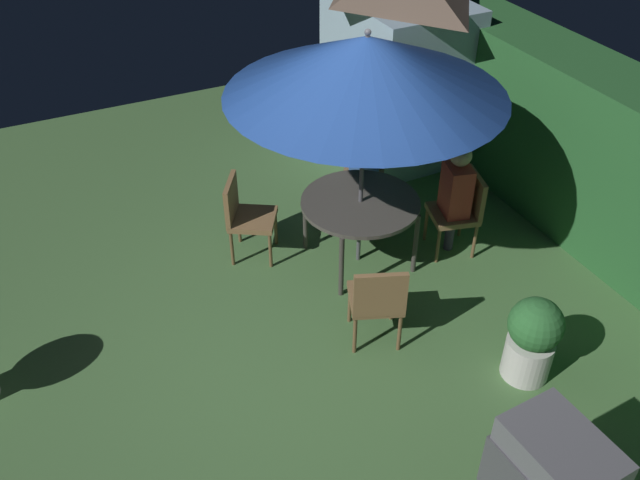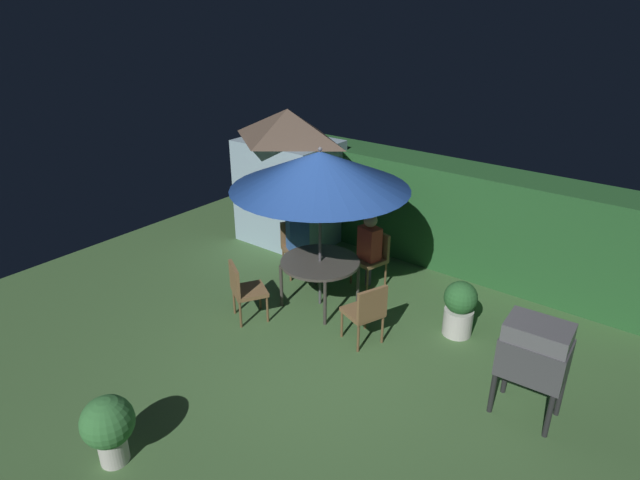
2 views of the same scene
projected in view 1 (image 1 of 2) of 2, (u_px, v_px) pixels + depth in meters
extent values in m
plane|color=#47703D|center=(303.00, 332.00, 6.31)|extent=(11.00, 11.00, 0.00)
cube|color=#28602D|center=(611.00, 165.00, 6.97)|extent=(7.38, 0.88, 1.80)
cube|color=#9EBCD1|center=(396.00, 77.00, 8.53)|extent=(1.76, 1.32, 1.97)
cube|color=gray|center=(438.00, 83.00, 8.90)|extent=(0.73, 0.04, 1.54)
cylinder|color=#47423D|center=(360.00, 203.00, 6.75)|extent=(1.20, 1.20, 0.04)
cylinder|color=#3C3834|center=(305.00, 221.00, 7.13)|extent=(0.05, 0.05, 0.70)
cylinder|color=#3C3834|center=(341.00, 267.00, 6.52)|extent=(0.05, 0.05, 0.70)
cylinder|color=#3C3834|center=(375.00, 202.00, 7.42)|extent=(0.05, 0.05, 0.70)
cylinder|color=#3C3834|center=(416.00, 244.00, 6.81)|extent=(0.05, 0.05, 0.70)
cylinder|color=#4C4C51|center=(362.00, 160.00, 6.45)|extent=(0.04, 0.04, 2.42)
cone|color=navy|center=(366.00, 66.00, 5.88)|extent=(2.56, 2.56, 0.53)
sphere|color=#4C4C51|center=(368.00, 32.00, 5.70)|extent=(0.06, 0.06, 0.06)
cube|color=slate|center=(561.00, 452.00, 3.98)|extent=(0.69, 0.52, 0.20)
cylinder|color=#262628|center=(529.00, 478.00, 4.77)|extent=(0.06, 0.06, 0.55)
cube|color=olive|center=(453.00, 214.00, 7.06)|extent=(0.56, 0.56, 0.06)
cube|color=olive|center=(475.00, 194.00, 6.95)|extent=(0.46, 0.17, 0.45)
cylinder|color=brown|center=(475.00, 240.00, 7.07)|extent=(0.04, 0.04, 0.45)
cylinder|color=brown|center=(461.00, 219.00, 7.38)|extent=(0.04, 0.04, 0.45)
cylinder|color=brown|center=(438.00, 245.00, 7.01)|extent=(0.04, 0.04, 0.45)
cylinder|color=brown|center=(426.00, 223.00, 7.32)|extent=(0.04, 0.04, 0.45)
cube|color=olive|center=(364.00, 171.00, 7.75)|extent=(0.63, 0.63, 0.06)
cube|color=olive|center=(365.00, 144.00, 7.78)|extent=(0.28, 0.42, 0.45)
cylinder|color=brown|center=(381.00, 179.00, 8.03)|extent=(0.04, 0.04, 0.45)
cylinder|color=brown|center=(347.00, 177.00, 8.06)|extent=(0.04, 0.04, 0.45)
cylinder|color=brown|center=(380.00, 198.00, 7.71)|extent=(0.04, 0.04, 0.45)
cylinder|color=brown|center=(345.00, 196.00, 7.74)|extent=(0.04, 0.04, 0.45)
cube|color=olive|center=(253.00, 219.00, 6.98)|extent=(0.63, 0.63, 0.06)
cube|color=olive|center=(231.00, 200.00, 6.86)|extent=(0.42, 0.28, 0.45)
cylinder|color=brown|center=(239.00, 225.00, 7.29)|extent=(0.04, 0.04, 0.45)
cylinder|color=brown|center=(232.00, 247.00, 6.97)|extent=(0.04, 0.04, 0.45)
cylinder|color=brown|center=(276.00, 226.00, 7.26)|extent=(0.04, 0.04, 0.45)
cylinder|color=brown|center=(270.00, 249.00, 6.95)|extent=(0.04, 0.04, 0.45)
cube|color=olive|center=(375.00, 298.00, 6.01)|extent=(0.59, 0.59, 0.06)
cube|color=olive|center=(380.00, 295.00, 5.71)|extent=(0.21, 0.45, 0.45)
cylinder|color=brown|center=(355.00, 334.00, 5.98)|extent=(0.04, 0.04, 0.45)
cylinder|color=brown|center=(400.00, 331.00, 6.00)|extent=(0.04, 0.04, 0.45)
cylinder|color=brown|center=(350.00, 303.00, 6.30)|extent=(0.04, 0.04, 0.45)
cylinder|color=brown|center=(392.00, 301.00, 6.32)|extent=(0.04, 0.04, 0.45)
cylinder|color=silver|center=(527.00, 357.00, 5.80)|extent=(0.41, 0.41, 0.39)
sphere|color=#2D6B33|center=(536.00, 324.00, 5.56)|extent=(0.46, 0.46, 0.46)
cube|color=#CC3D33|center=(456.00, 189.00, 6.87)|extent=(0.39, 0.32, 0.55)
sphere|color=tan|center=(461.00, 156.00, 6.64)|extent=(0.22, 0.22, 0.22)
cylinder|color=#383347|center=(450.00, 230.00, 7.19)|extent=(0.10, 0.10, 0.48)
cube|color=#3866B2|center=(365.00, 147.00, 7.56)|extent=(0.38, 0.42, 0.55)
sphere|color=tan|center=(366.00, 115.00, 7.32)|extent=(0.22, 0.22, 0.22)
cylinder|color=#383347|center=(363.00, 186.00, 7.87)|extent=(0.10, 0.10, 0.48)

